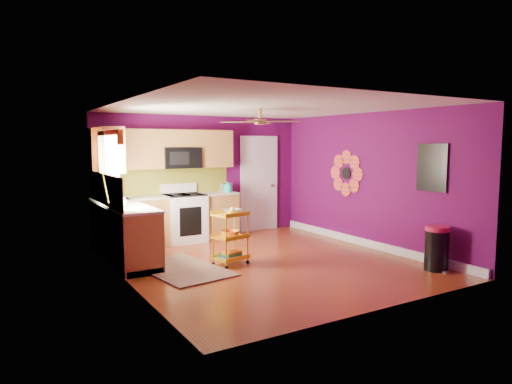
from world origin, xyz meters
TOP-DOWN VIEW (x-y plane):
  - ground at (0.00, 0.00)m, footprint 5.00×5.00m
  - room_envelope at (0.03, 0.00)m, footprint 4.54×5.04m
  - lower_cabinets at (-1.35, 1.82)m, footprint 2.81×2.31m
  - electric_range at (-0.55, 2.17)m, footprint 0.76×0.66m
  - upper_cabinetry at (-1.24, 2.17)m, footprint 2.80×2.30m
  - left_window at (-2.22, 1.05)m, footprint 0.08×1.35m
  - panel_door at (1.35, 2.47)m, footprint 0.95×0.11m
  - right_wall_art at (2.23, -0.34)m, footprint 0.04×2.74m
  - ceiling_fan at (0.00, 0.20)m, footprint 1.01×1.01m
  - shag_rug at (-1.36, 0.28)m, footprint 1.25×1.79m
  - rolling_cart at (-0.57, 0.17)m, footprint 0.59×0.48m
  - trash_can at (1.97, -1.74)m, footprint 0.43×0.43m
  - teal_kettle at (0.40, 2.13)m, footprint 0.18×0.18m
  - toaster at (0.40, 2.21)m, footprint 0.22×0.15m
  - soap_bottle_a at (-1.97, 1.39)m, footprint 0.08×0.08m
  - soap_bottle_b at (-1.98, 1.24)m, footprint 0.14×0.14m
  - counter_dish at (-1.97, 1.90)m, footprint 0.23×0.23m
  - counter_cup at (-2.04, 0.97)m, footprint 0.13×0.13m

SIDE VIEW (x-z plane):
  - ground at x=0.00m, z-range 0.00..0.00m
  - shag_rug at x=-1.36m, z-range 0.00..0.02m
  - trash_can at x=1.97m, z-range 0.00..0.68m
  - lower_cabinets at x=-1.35m, z-range -0.04..0.90m
  - rolling_cart at x=-0.57m, z-range 0.01..0.94m
  - electric_range at x=-0.55m, z-range -0.08..1.05m
  - counter_dish at x=-1.97m, z-range 0.94..1.00m
  - counter_cup at x=-2.04m, z-range 0.94..1.04m
  - teal_kettle at x=0.40m, z-range 0.92..1.13m
  - panel_door at x=1.35m, z-range -0.05..2.10m
  - soap_bottle_b at x=-1.98m, z-range 0.94..1.12m
  - toaster at x=0.40m, z-range 0.94..1.12m
  - soap_bottle_a at x=-1.97m, z-range 0.94..1.12m
  - right_wall_art at x=2.23m, z-range 0.92..1.96m
  - room_envelope at x=0.03m, z-range 0.37..2.89m
  - left_window at x=-2.22m, z-range 1.20..2.28m
  - upper_cabinetry at x=-1.24m, z-range 1.17..2.43m
  - ceiling_fan at x=0.00m, z-range 2.16..2.42m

